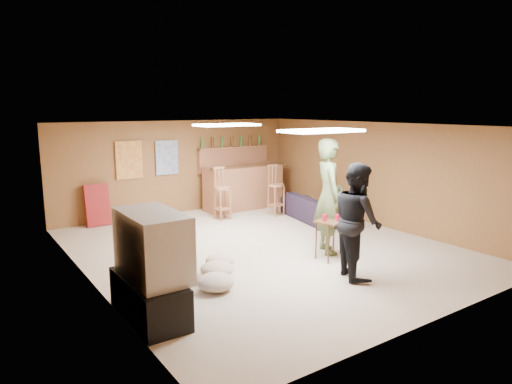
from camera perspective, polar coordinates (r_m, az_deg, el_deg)
ground at (r=8.32m, az=0.78°, el=-7.00°), size 7.00×7.00×0.00m
ceiling at (r=7.94m, az=0.82°, el=8.33°), size 6.00×7.00×0.02m
wall_back at (r=11.07m, az=-9.70°, el=3.09°), size 6.00×0.02×2.20m
wall_front at (r=5.63m, az=21.83°, el=-4.69°), size 6.00×0.02×2.20m
wall_left at (r=6.82m, az=-20.31°, el=-2.03°), size 0.02×7.00×2.20m
wall_right at (r=10.06m, az=14.92°, el=2.15°), size 0.02×7.00×2.20m
tv_stand at (r=5.77m, az=-13.21°, el=-12.76°), size 0.55×1.30×0.50m
dvd_box at (r=5.89m, az=-11.12°, el=-13.27°), size 0.35×0.50×0.08m
tv_body at (r=5.57m, az=-12.81°, el=-6.48°), size 0.60×1.10×0.80m
tv_screen at (r=5.69m, az=-9.90°, el=-6.02°), size 0.02×0.95×0.65m
bar_counter at (r=11.38m, az=-1.58°, el=0.65°), size 2.00×0.60×1.10m
bar_lip at (r=11.10m, az=-0.89°, el=3.26°), size 2.10×0.12×0.05m
bar_shelf at (r=11.64m, az=-2.81°, el=5.57°), size 2.00×0.18×0.05m
bar_backing at (r=11.69m, az=-2.85°, el=4.11°), size 2.00×0.14×0.60m
poster_left at (r=10.56m, az=-15.58°, el=3.87°), size 0.60×0.03×0.85m
poster_right at (r=10.88m, az=-11.09°, el=4.25°), size 0.55×0.03×0.80m
folding_chair_stack at (r=10.32m, az=-19.25°, el=-1.55°), size 0.50×0.26×0.91m
ceiling_panel_front at (r=6.77m, az=8.22°, el=7.58°), size 1.20×0.60×0.04m
ceiling_panel_back at (r=8.94m, az=-3.66°, el=8.37°), size 1.20×0.60×0.04m
person_olive at (r=7.95m, az=9.07°, el=-0.53°), size 0.74×0.86×1.99m
person_black at (r=6.91m, az=12.54°, el=-3.47°), size 0.93×1.03×1.72m
sofa at (r=10.37m, az=7.19°, el=-1.97°), size 1.07×1.97×0.55m
tray_table at (r=7.74m, az=9.38°, el=-5.90°), size 0.61×0.54×0.67m
cup_red_near at (r=7.57m, az=8.56°, el=-3.19°), size 0.10×0.10×0.11m
cup_red_far at (r=7.62m, az=10.15°, el=-3.14°), size 0.09×0.09×0.11m
cup_blue at (r=7.83m, az=9.67°, el=-2.73°), size 0.09×0.09×0.12m
bar_stool_left at (r=10.27m, az=-4.20°, el=0.13°), size 0.45×0.45×1.31m
bar_stool_right at (r=10.66m, az=2.54°, el=0.59°), size 0.50×0.50×1.33m
cushion_near_tv at (r=6.96m, az=-4.92°, el=-9.61°), size 0.56×0.56×0.22m
cushion_mid at (r=7.35m, az=-4.52°, el=-8.58°), size 0.60×0.60×0.21m
cushion_far at (r=6.48m, az=-5.06°, el=-11.14°), size 0.67×0.67×0.24m
bottle_row at (r=11.58m, az=-3.02°, el=6.31°), size 1.76×0.08×0.26m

